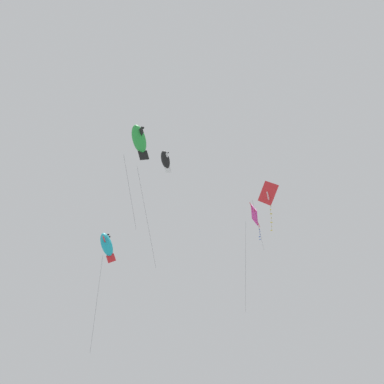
# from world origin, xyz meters

# --- Properties ---
(kite_diamond_low_drifter) EXTENTS (2.84, 1.57, 9.83)m
(kite_diamond_low_drifter) POSITION_xyz_m (-8.89, 6.15, 22.12)
(kite_diamond_low_drifter) COLOR #DB2D93
(kite_fish_highest) EXTENTS (2.43, 1.83, 7.10)m
(kite_fish_highest) POSITION_xyz_m (5.42, -4.21, 21.94)
(kite_fish_highest) COLOR green
(kite_fish_upper_right) EXTENTS (2.07, 1.51, 8.71)m
(kite_fish_upper_right) POSITION_xyz_m (-0.69, -6.47, 16.35)
(kite_fish_upper_right) COLOR #1EB2C6
(kite_fish_near_left) EXTENTS (3.10, 2.68, 8.59)m
(kite_fish_near_left) POSITION_xyz_m (0.86, -2.30, 22.69)
(kite_fish_near_left) COLOR black
(kite_delta_far_centre) EXTENTS (2.76, 1.98, 5.13)m
(kite_delta_far_centre) POSITION_xyz_m (-2.27, 6.17, 21.47)
(kite_delta_far_centre) COLOR red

